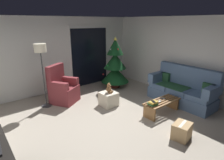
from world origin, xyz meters
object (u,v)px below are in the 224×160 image
(remote_black, at_px, (163,98))
(christmas_tree, at_px, (115,65))
(book_stack, at_px, (153,103))
(cardboard_box_taped_mid_floor, at_px, (182,131))
(couch, at_px, (182,90))
(teddy_bear_chestnut, at_px, (109,89))
(ottoman, at_px, (109,99))
(coffee_table, at_px, (162,105))
(floor_lamp, at_px, (41,54))
(cell_phone, at_px, (153,101))
(armchair, at_px, (63,89))
(remote_white, at_px, (159,102))

(remote_black, distance_m, christmas_tree, 2.36)
(book_stack, bearing_deg, cardboard_box_taped_mid_floor, -101.31)
(couch, relative_size, book_stack, 8.08)
(book_stack, height_order, teddy_bear_chestnut, teddy_bear_chestnut)
(remote_black, bearing_deg, ottoman, 101.74)
(couch, bearing_deg, ottoman, 147.15)
(coffee_table, bearing_deg, couch, 3.69)
(teddy_bear_chestnut, relative_size, cardboard_box_taped_mid_floor, 0.62)
(book_stack, height_order, floor_lamp, floor_lamp)
(cell_phone, bearing_deg, armchair, 144.99)
(couch, height_order, ottoman, couch)
(remote_black, xyz_separation_m, book_stack, (-0.50, -0.08, 0.03))
(cell_phone, relative_size, teddy_bear_chestnut, 0.50)
(remote_black, height_order, armchair, armchair)
(remote_white, bearing_deg, cardboard_box_taped_mid_floor, 148.37)
(christmas_tree, distance_m, armchair, 2.11)
(remote_white, distance_m, floor_lamp, 3.34)
(ottoman, height_order, teddy_bear_chestnut, teddy_bear_chestnut)
(remote_black, bearing_deg, cell_phone, 164.44)
(remote_white, relative_size, christmas_tree, 0.08)
(book_stack, distance_m, teddy_bear_chestnut, 1.33)
(armchair, bearing_deg, coffee_table, -53.68)
(book_stack, height_order, cell_phone, cell_phone)
(couch, bearing_deg, teddy_bear_chestnut, 147.27)
(couch, distance_m, remote_black, 0.93)
(coffee_table, distance_m, remote_white, 0.19)
(teddy_bear_chestnut, bearing_deg, cardboard_box_taped_mid_floor, -84.37)
(floor_lamp, relative_size, teddy_bear_chestnut, 6.25)
(armchair, bearing_deg, christmas_tree, 1.37)
(christmas_tree, bearing_deg, floor_lamp, -179.30)
(couch, distance_m, coffee_table, 1.06)
(remote_black, bearing_deg, armchair, 103.18)
(cell_phone, distance_m, ottoman, 1.37)
(floor_lamp, bearing_deg, teddy_bear_chestnut, -37.30)
(coffee_table, distance_m, teddy_bear_chestnut, 1.51)
(armchair, height_order, teddy_bear_chestnut, armchair)
(coffee_table, height_order, remote_black, remote_black)
(coffee_table, distance_m, cardboard_box_taped_mid_floor, 1.11)
(book_stack, relative_size, floor_lamp, 0.13)
(teddy_bear_chestnut, bearing_deg, coffee_table, -57.55)
(couch, relative_size, remote_white, 12.45)
(christmas_tree, height_order, teddy_bear_chestnut, christmas_tree)
(christmas_tree, bearing_deg, ottoman, -136.02)
(armchair, xyz_separation_m, ottoman, (0.91, -1.07, -0.20))
(christmas_tree, distance_m, floor_lamp, 2.68)
(christmas_tree, distance_m, ottoman, 1.72)
(armchair, relative_size, teddy_bear_chestnut, 3.96)
(coffee_table, xyz_separation_m, remote_black, (0.11, 0.07, 0.13))
(book_stack, distance_m, floor_lamp, 3.19)
(cell_phone, distance_m, armchair, 2.69)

